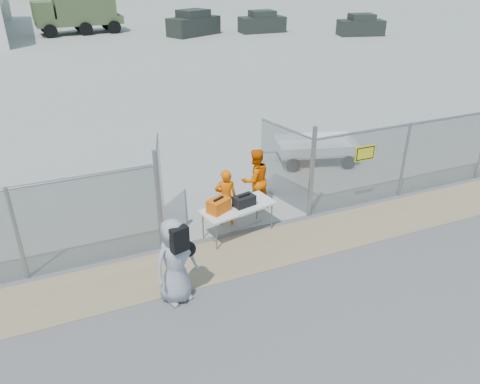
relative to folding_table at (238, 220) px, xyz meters
name	(u,v)px	position (x,y,z in m)	size (l,w,h in m)	color
ground	(275,275)	(0.11, -1.89, -0.39)	(160.00, 160.00, 0.00)	#4A4747
tarmac_inside	(78,26)	(0.11, 40.11, -0.39)	(160.00, 80.00, 0.01)	gray
dirt_strip	(256,251)	(0.11, -0.89, -0.39)	(44.00, 1.60, 0.01)	#947C58
chain_link_fence	(240,192)	(0.11, 0.11, 0.71)	(40.00, 0.20, 2.20)	gray
folding_table	(238,220)	(0.00, 0.00, 0.00)	(1.85, 0.77, 0.79)	silver
orange_bag	(219,206)	(-0.52, -0.07, 0.55)	(0.52, 0.34, 0.32)	#F05E0A
black_duffel	(244,201)	(0.16, -0.02, 0.52)	(0.53, 0.31, 0.25)	black
security_worker_left	(226,198)	(-0.10, 0.56, 0.37)	(0.56, 0.37, 1.54)	#E85900
security_worker_right	(255,180)	(0.94, 1.04, 0.47)	(0.84, 0.66, 1.73)	#E85900
visitor	(175,261)	(-2.08, -1.80, 0.53)	(0.90, 0.59, 1.85)	gray
utility_trailer	(315,150)	(4.13, 3.20, 0.01)	(3.35, 1.72, 0.81)	silver
military_truck	(78,13)	(-0.11, 35.01, 1.29)	(7.04, 2.60, 3.36)	#485831
parked_vehicle_near	(194,23)	(8.58, 30.30, 0.61)	(4.43, 2.00, 2.00)	#242923
parked_vehicle_mid	(262,22)	(14.57, 29.55, 0.49)	(3.91, 1.77, 1.77)	#242923
parked_vehicle_far	(361,25)	(21.49, 24.80, 0.45)	(3.74, 1.69, 1.69)	#242923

